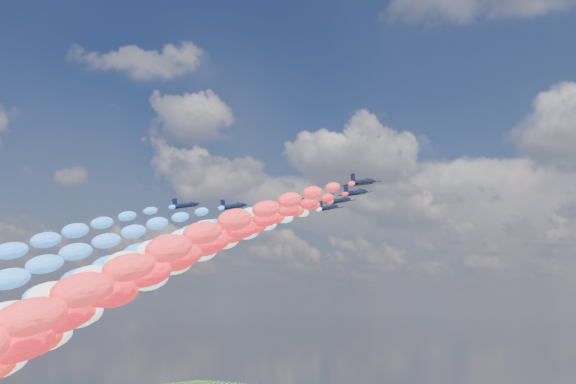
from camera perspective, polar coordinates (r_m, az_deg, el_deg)
The scene contains 15 objects.
jet_0 at distance 177.98m, azimuth -8.48°, elevation -1.10°, with size 8.15×10.93×2.41m, color black, non-canonical shape.
jet_1 at distance 178.17m, azimuth -4.56°, elevation -1.19°, with size 8.15×10.93×2.41m, color black, non-canonical shape.
trail_1 at distance 141.41m, azimuth -18.36°, elevation -6.32°, with size 5.67×99.20×42.07m, color #2E7FF7, non-canonical shape.
jet_2 at distance 179.75m, azimuth -0.64°, elevation -1.29°, with size 8.15×10.93×2.41m, color black, non-canonical shape.
trail_2 at distance 140.18m, azimuth -13.33°, elevation -6.52°, with size 5.67×99.20×42.07m, color #1977FF, non-canonical shape.
jet_3 at distance 170.36m, azimuth 0.86°, elevation -0.83°, with size 8.15×10.93×2.41m, color black, non-canonical shape.
trail_3 at distance 129.91m, azimuth -12.32°, elevation -6.33°, with size 5.67×99.20×42.07m, color silver, non-canonical shape.
jet_4 at distance 179.99m, azimuth 3.37°, elevation -1.29°, with size 8.15×10.93×2.41m, color black, non-canonical shape.
trail_4 at distance 137.79m, azimuth -8.20°, elevation -6.63°, with size 5.67×99.20×42.07m, color white, non-canonical shape.
jet_5 at distance 168.49m, azimuth 4.34°, elevation -0.70°, with size 8.15×10.93×2.41m, color black, non-canonical shape.
trail_5 at distance 125.81m, azimuth -7.98°, elevation -6.35°, with size 5.67×99.20×42.07m, color red, non-canonical shape.
jet_6 at distance 157.64m, azimuth 5.59°, elevation -0.06°, with size 8.15×10.93×2.41m, color black, non-canonical shape.
trail_6 at distance 114.32m, azimuth -7.46°, elevation -6.03°, with size 5.67×99.20×42.07m, color red, non-canonical shape.
jet_7 at distance 145.01m, azimuth 6.18°, elevation 0.80°, with size 8.15×10.93×2.41m, color black, non-canonical shape.
trail_7 at distance 101.50m, azimuth -8.25°, elevation -5.56°, with size 5.67×99.20×42.07m, color #FB252B, non-canonical shape.
Camera 1 is at (97.09, -129.94, 69.44)m, focal length 43.07 mm.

